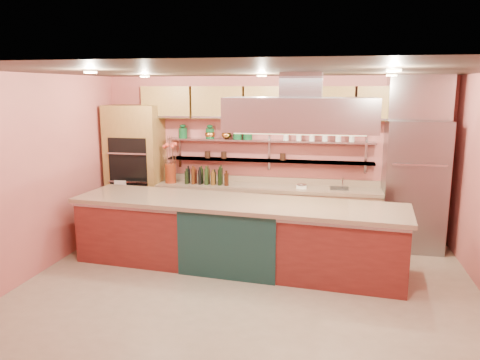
% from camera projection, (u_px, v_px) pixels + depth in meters
% --- Properties ---
extents(floor, '(6.00, 5.00, 0.02)m').
position_uv_depth(floor, '(246.00, 290.00, 6.14)').
color(floor, gray).
rests_on(floor, ground).
extents(ceiling, '(6.00, 5.00, 0.02)m').
position_uv_depth(ceiling, '(247.00, 71.00, 5.59)').
color(ceiling, black).
rests_on(ceiling, wall_back).
extents(wall_back, '(6.00, 0.04, 2.80)m').
position_uv_depth(wall_back, '(272.00, 157.00, 8.27)').
color(wall_back, '#C6645D').
rests_on(wall_back, floor).
extents(wall_front, '(6.00, 0.04, 2.80)m').
position_uv_depth(wall_front, '(184.00, 253.00, 3.46)').
color(wall_front, '#C6645D').
rests_on(wall_front, floor).
extents(wall_left, '(0.04, 5.00, 2.80)m').
position_uv_depth(wall_left, '(33.00, 176.00, 6.44)').
color(wall_left, '#C6645D').
rests_on(wall_left, floor).
extents(oven_stack, '(0.95, 0.64, 2.30)m').
position_uv_depth(oven_stack, '(136.00, 169.00, 8.48)').
color(oven_stack, olive).
rests_on(oven_stack, floor).
extents(refrigerator, '(0.95, 0.72, 2.10)m').
position_uv_depth(refrigerator, '(414.00, 186.00, 7.53)').
color(refrigerator, gray).
rests_on(refrigerator, floor).
extents(back_counter, '(3.84, 0.64, 0.93)m').
position_uv_depth(back_counter, '(266.00, 212.00, 8.17)').
color(back_counter, tan).
rests_on(back_counter, floor).
extents(wall_shelf_lower, '(3.60, 0.26, 0.03)m').
position_uv_depth(wall_shelf_lower, '(268.00, 161.00, 8.16)').
color(wall_shelf_lower, '#A3A5A9').
rests_on(wall_shelf_lower, wall_back).
extents(wall_shelf_upper, '(3.60, 0.26, 0.03)m').
position_uv_depth(wall_shelf_upper, '(269.00, 141.00, 8.09)').
color(wall_shelf_upper, '#A3A5A9').
rests_on(wall_shelf_upper, wall_back).
extents(upper_cabinets, '(4.60, 0.36, 0.55)m').
position_uv_depth(upper_cabinets, '(272.00, 103.00, 7.91)').
color(upper_cabinets, olive).
rests_on(upper_cabinets, wall_back).
extents(range_hood, '(2.00, 1.00, 0.45)m').
position_uv_depth(range_hood, '(301.00, 114.00, 6.33)').
color(range_hood, '#A3A5A9').
rests_on(range_hood, ceiling).
extents(ceiling_downlights, '(4.00, 2.80, 0.02)m').
position_uv_depth(ceiling_downlights, '(250.00, 74.00, 5.79)').
color(ceiling_downlights, '#FFE5A5').
rests_on(ceiling_downlights, ceiling).
extents(island, '(4.82, 1.44, 0.99)m').
position_uv_depth(island, '(236.00, 234.00, 6.85)').
color(island, maroon).
rests_on(island, floor).
extents(flower_vase, '(0.19, 0.19, 0.34)m').
position_uv_depth(flower_vase, '(171.00, 173.00, 8.33)').
color(flower_vase, maroon).
rests_on(flower_vase, back_counter).
extents(oil_bottle_cluster, '(0.86, 0.30, 0.27)m').
position_uv_depth(oil_bottle_cluster, '(207.00, 177.00, 8.21)').
color(oil_bottle_cluster, black).
rests_on(oil_bottle_cluster, back_counter).
extents(kitchen_scale, '(0.20, 0.17, 0.09)m').
position_uv_depth(kitchen_scale, '(302.00, 185.00, 7.91)').
color(kitchen_scale, silver).
rests_on(kitchen_scale, back_counter).
extents(bar_faucet, '(0.03, 0.03, 0.20)m').
position_uv_depth(bar_faucet, '(343.00, 183.00, 7.86)').
color(bar_faucet, silver).
rests_on(bar_faucet, back_counter).
extents(copper_kettle, '(0.22, 0.22, 0.14)m').
position_uv_depth(copper_kettle, '(226.00, 135.00, 8.22)').
color(copper_kettle, '#BE712B').
rests_on(copper_kettle, wall_shelf_upper).
extents(green_canister, '(0.16, 0.16, 0.19)m').
position_uv_depth(green_canister, '(248.00, 134.00, 8.14)').
color(green_canister, '#0E431F').
rests_on(green_canister, wall_shelf_upper).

